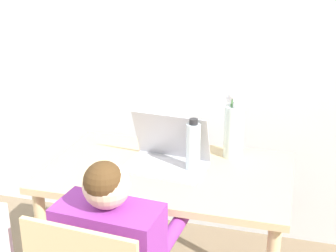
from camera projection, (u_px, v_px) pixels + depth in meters
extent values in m
cube|color=silver|center=(203.00, 29.00, 2.61)|extent=(6.40, 0.05, 2.50)
cube|color=#D6B784|center=(168.00, 172.00, 2.06)|extent=(1.07, 0.65, 0.03)
cylinder|color=#D6B784|center=(96.00, 203.00, 2.56)|extent=(0.05, 0.05, 0.72)
cylinder|color=#D6B784|center=(276.00, 229.00, 2.32)|extent=(0.05, 0.05, 0.72)
sphere|color=beige|center=(107.00, 185.00, 1.48)|extent=(0.16, 0.16, 0.16)
sphere|color=#4C3319|center=(104.00, 182.00, 1.46)|extent=(0.13, 0.13, 0.13)
cylinder|color=purple|center=(172.00, 232.00, 1.71)|extent=(0.08, 0.24, 0.06)
cylinder|color=purple|center=(100.00, 218.00, 1.81)|extent=(0.08, 0.24, 0.06)
cube|color=#B2B2B7|center=(165.00, 167.00, 2.07)|extent=(0.37, 0.27, 0.01)
cube|color=silver|center=(165.00, 166.00, 2.07)|extent=(0.32, 0.20, 0.00)
cube|color=#B2B2B7|center=(171.00, 136.00, 2.10)|extent=(0.36, 0.12, 0.23)
cube|color=silver|center=(172.00, 136.00, 2.10)|extent=(0.32, 0.11, 0.20)
cylinder|color=silver|center=(234.00, 132.00, 2.14)|extent=(0.09, 0.09, 0.25)
cylinder|color=#3D7A38|center=(238.00, 124.00, 2.13)|extent=(0.01, 0.01, 0.23)
sphere|color=white|center=(240.00, 100.00, 2.09)|extent=(0.04, 0.04, 0.04)
cylinder|color=#3D7A38|center=(235.00, 124.00, 2.15)|extent=(0.01, 0.01, 0.21)
sphere|color=white|center=(236.00, 103.00, 2.12)|extent=(0.04, 0.04, 0.04)
cylinder|color=#3D7A38|center=(230.00, 123.00, 2.14)|extent=(0.01, 0.01, 0.23)
sphere|color=white|center=(231.00, 99.00, 2.10)|extent=(0.05, 0.05, 0.05)
cylinder|color=#3D7A38|center=(231.00, 122.00, 2.11)|extent=(0.01, 0.01, 0.25)
sphere|color=white|center=(232.00, 95.00, 2.07)|extent=(0.04, 0.04, 0.04)
cylinder|color=#3D7A38|center=(236.00, 127.00, 2.12)|extent=(0.01, 0.01, 0.21)
sphere|color=white|center=(237.00, 105.00, 2.08)|extent=(0.04, 0.04, 0.04)
cylinder|color=silver|center=(193.00, 148.00, 2.00)|extent=(0.06, 0.06, 0.22)
cylinder|color=#262628|center=(194.00, 122.00, 1.96)|extent=(0.04, 0.04, 0.02)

